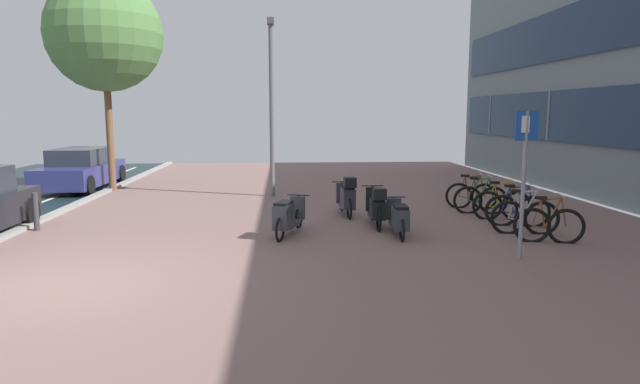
{
  "coord_description": "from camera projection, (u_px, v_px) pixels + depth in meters",
  "views": [
    {
      "loc": [
        3.29,
        -7.92,
        2.53
      ],
      "look_at": [
        3.96,
        1.68,
        1.13
      ],
      "focal_mm": 30.48,
      "sensor_mm": 36.0,
      "label": 1
    }
  ],
  "objects": [
    {
      "name": "ground",
      "position": [
        158.0,
        287.0,
        8.06
      ],
      "size": [
        21.0,
        40.0,
        0.13
      ],
      "color": "#19272B"
    },
    {
      "name": "bicycle_rack_00",
      "position": [
        549.0,
        225.0,
        10.65
      ],
      "size": [
        1.33,
        0.49,
        1.0
      ],
      "color": "black",
      "rests_on": "ground"
    },
    {
      "name": "bicycle_rack_01",
      "position": [
        525.0,
        217.0,
        11.42
      ],
      "size": [
        1.42,
        0.48,
        1.03
      ],
      "color": "black",
      "rests_on": "ground"
    },
    {
      "name": "bicycle_rack_02",
      "position": [
        517.0,
        211.0,
        12.2
      ],
      "size": [
        1.4,
        0.51,
        1.02
      ],
      "color": "black",
      "rests_on": "ground"
    },
    {
      "name": "bicycle_rack_03",
      "position": [
        502.0,
        205.0,
        12.98
      ],
      "size": [
        1.4,
        0.48,
        1.0
      ],
      "color": "black",
      "rests_on": "ground"
    },
    {
      "name": "bicycle_rack_04",
      "position": [
        480.0,
        200.0,
        13.74
      ],
      "size": [
        1.35,
        0.48,
        1.01
      ],
      "color": "black",
      "rests_on": "ground"
    },
    {
      "name": "bicycle_rack_05",
      "position": [
        472.0,
        195.0,
        14.52
      ],
      "size": [
        1.36,
        0.48,
        0.98
      ],
      "color": "black",
      "rests_on": "ground"
    },
    {
      "name": "scooter_near",
      "position": [
        287.0,
        217.0,
        11.22
      ],
      "size": [
        0.81,
        1.78,
        0.79
      ],
      "color": "black",
      "rests_on": "ground"
    },
    {
      "name": "scooter_mid",
      "position": [
        376.0,
        207.0,
        12.11
      ],
      "size": [
        0.52,
        1.81,
        0.97
      ],
      "color": "black",
      "rests_on": "ground"
    },
    {
      "name": "scooter_far",
      "position": [
        347.0,
        197.0,
        13.4
      ],
      "size": [
        0.52,
        1.69,
        1.04
      ],
      "color": "black",
      "rests_on": "ground"
    },
    {
      "name": "scooter_extra",
      "position": [
        399.0,
        218.0,
        11.24
      ],
      "size": [
        0.52,
        1.75,
        0.73
      ],
      "color": "black",
      "rests_on": "ground"
    },
    {
      "name": "parked_car_far",
      "position": [
        81.0,
        169.0,
        18.34
      ],
      "size": [
        1.83,
        4.4,
        1.36
      ],
      "color": "navy",
      "rests_on": "ground"
    },
    {
      "name": "parking_sign",
      "position": [
        524.0,
        169.0,
        9.29
      ],
      "size": [
        0.4,
        0.07,
        2.56
      ],
      "color": "gray",
      "rests_on": "ground"
    },
    {
      "name": "lamp_post",
      "position": [
        272.0,
        99.0,
        16.28
      ],
      "size": [
        0.2,
        0.52,
        5.29
      ],
      "color": "slate",
      "rests_on": "ground"
    },
    {
      "name": "street_tree",
      "position": [
        104.0,
        34.0,
        17.14
      ],
      "size": [
        3.62,
        3.62,
        6.82
      ],
      "color": "brown",
      "rests_on": "ground"
    },
    {
      "name": "bollard_far",
      "position": [
        36.0,
        212.0,
        11.74
      ],
      "size": [
        0.12,
        0.12,
        0.83
      ],
      "color": "#38383D",
      "rests_on": "ground"
    }
  ]
}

